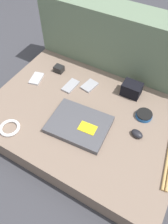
{
  "coord_description": "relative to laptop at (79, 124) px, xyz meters",
  "views": [
    {
      "loc": [
        0.37,
        -0.64,
        1.09
      ],
      "look_at": [
        0.0,
        0.0,
        0.15
      ],
      "focal_mm": 35.0,
      "sensor_mm": 36.0,
      "label": 1
    }
  ],
  "objects": [
    {
      "name": "computer_mouse",
      "position": [
        0.29,
        0.1,
        0.0
      ],
      "size": [
        0.07,
        0.06,
        0.03
      ],
      "rotation": [
        0.0,
        0.0,
        -0.28
      ],
      "color": "black",
      "rests_on": "couch_seat"
    },
    {
      "name": "phone_silver",
      "position": [
        -0.42,
        0.18,
        -0.01
      ],
      "size": [
        0.09,
        0.12,
        0.01
      ],
      "rotation": [
        0.0,
        0.0,
        0.24
      ],
      "color": "#B7B7BC",
      "rests_on": "couch_seat"
    },
    {
      "name": "camera_pouch",
      "position": [
        0.15,
        0.35,
        0.03
      ],
      "size": [
        0.11,
        0.08,
        0.08
      ],
      "color": "black",
      "rests_on": "couch_seat"
    },
    {
      "name": "ground_plane",
      "position": [
        -0.02,
        0.08,
        -0.15
      ],
      "size": [
        8.0,
        8.0,
        0.0
      ],
      "primitive_type": "plane",
      "color": "#38383D"
    },
    {
      "name": "charger_brick",
      "position": [
        -0.34,
        0.31,
        0.01
      ],
      "size": [
        0.06,
        0.05,
        0.04
      ],
      "color": "black",
      "rests_on": "couch_seat"
    },
    {
      "name": "phone_black",
      "position": [
        -0.2,
        0.23,
        -0.01
      ],
      "size": [
        0.07,
        0.12,
        0.01
      ],
      "rotation": [
        0.0,
        0.0,
        -0.06
      ],
      "color": "#99999E",
      "rests_on": "couch_seat"
    },
    {
      "name": "phone_small",
      "position": [
        -0.1,
        0.29,
        -0.01
      ],
      "size": [
        0.08,
        0.11,
        0.01
      ],
      "rotation": [
        0.0,
        0.0,
        -0.18
      ],
      "color": "#99999E",
      "rests_on": "couch_seat"
    },
    {
      "name": "cable_coil",
      "position": [
        -0.31,
        -0.2,
        -0.01
      ],
      "size": [
        0.11,
        0.11,
        0.02
      ],
      "color": "white",
      "rests_on": "couch_seat"
    },
    {
      "name": "speaker_puck",
      "position": [
        0.27,
        0.23,
        -0.0
      ],
      "size": [
        0.09,
        0.09,
        0.03
      ],
      "color": "#1E569E",
      "rests_on": "couch_seat"
    },
    {
      "name": "couch_backrest",
      "position": [
        -0.02,
        0.56,
        0.11
      ],
      "size": [
        1.09,
        0.2,
        0.51
      ],
      "color": "#60755B",
      "rests_on": "ground_plane"
    },
    {
      "name": "laptop",
      "position": [
        0.0,
        0.0,
        0.0
      ],
      "size": [
        0.33,
        0.26,
        0.03
      ],
      "rotation": [
        0.0,
        0.0,
        0.07
      ],
      "color": "#47474C",
      "rests_on": "couch_seat"
    },
    {
      "name": "couch_seat",
      "position": [
        -0.02,
        0.08,
        -0.08
      ],
      "size": [
        1.09,
        0.76,
        0.13
      ],
      "color": "#7A6656",
      "rests_on": "ground_plane"
    }
  ]
}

